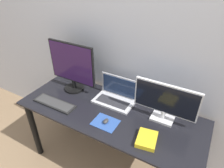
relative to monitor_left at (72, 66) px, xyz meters
name	(u,v)px	position (x,y,z in m)	size (l,w,h in m)	color
wall_back	(131,44)	(0.50, 0.26, 0.24)	(7.00, 0.05, 2.50)	silver
desk	(110,123)	(0.50, -0.13, -0.41)	(1.68, 0.65, 0.75)	black
monitor_left	(72,66)	(0.00, 0.00, 0.00)	(0.51, 0.20, 0.50)	black
monitor_right	(165,101)	(0.94, 0.00, -0.08)	(0.52, 0.13, 0.35)	silver
laptop	(116,95)	(0.47, 0.04, -0.21)	(0.38, 0.22, 0.23)	silver
keyboard	(54,103)	(0.00, -0.30, -0.26)	(0.43, 0.13, 0.02)	black
mousepad	(105,123)	(0.54, -0.28, -0.26)	(0.21, 0.17, 0.00)	#2D519E
mouse	(106,121)	(0.55, -0.28, -0.24)	(0.04, 0.06, 0.03)	#333333
book	(147,139)	(0.91, -0.29, -0.25)	(0.17, 0.20, 0.04)	yellow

